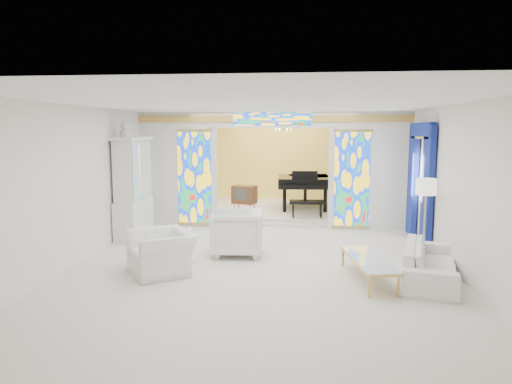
# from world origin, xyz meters

# --- Properties ---
(floor) EXTENTS (12.00, 12.00, 0.00)m
(floor) POSITION_xyz_m (0.00, 0.00, 0.00)
(floor) COLOR silver
(floor) RESTS_ON ground
(ceiling) EXTENTS (7.00, 12.00, 0.02)m
(ceiling) POSITION_xyz_m (0.00, 0.00, 3.00)
(ceiling) COLOR white
(ceiling) RESTS_ON wall_back
(wall_back) EXTENTS (7.00, 0.02, 3.00)m
(wall_back) POSITION_xyz_m (0.00, 6.00, 1.50)
(wall_back) COLOR silver
(wall_back) RESTS_ON floor
(wall_front) EXTENTS (7.00, 0.02, 3.00)m
(wall_front) POSITION_xyz_m (0.00, -6.00, 1.50)
(wall_front) COLOR silver
(wall_front) RESTS_ON floor
(wall_left) EXTENTS (0.02, 12.00, 3.00)m
(wall_left) POSITION_xyz_m (-3.50, 0.00, 1.50)
(wall_left) COLOR silver
(wall_left) RESTS_ON floor
(wall_right) EXTENTS (0.02, 12.00, 3.00)m
(wall_right) POSITION_xyz_m (3.50, 0.00, 1.50)
(wall_right) COLOR silver
(wall_right) RESTS_ON floor
(partition_wall) EXTENTS (7.00, 0.22, 3.00)m
(partition_wall) POSITION_xyz_m (0.00, 2.00, 1.65)
(partition_wall) COLOR silver
(partition_wall) RESTS_ON floor
(stained_glass_left) EXTENTS (0.90, 0.04, 2.40)m
(stained_glass_left) POSITION_xyz_m (-2.03, 1.89, 1.30)
(stained_glass_left) COLOR gold
(stained_glass_left) RESTS_ON partition_wall
(stained_glass_right) EXTENTS (0.90, 0.04, 2.40)m
(stained_glass_right) POSITION_xyz_m (2.03, 1.89, 1.30)
(stained_glass_right) COLOR gold
(stained_glass_right) RESTS_ON partition_wall
(stained_glass_transom) EXTENTS (2.00, 0.04, 0.34)m
(stained_glass_transom) POSITION_xyz_m (0.00, 1.89, 2.82)
(stained_glass_transom) COLOR gold
(stained_glass_transom) RESTS_ON partition_wall
(alcove_platform) EXTENTS (6.80, 3.80, 0.18)m
(alcove_platform) POSITION_xyz_m (0.00, 4.10, 0.09)
(alcove_platform) COLOR silver
(alcove_platform) RESTS_ON floor
(gold_curtain_back) EXTENTS (6.70, 0.10, 2.90)m
(gold_curtain_back) POSITION_xyz_m (0.00, 5.88, 1.50)
(gold_curtain_back) COLOR #FCE457
(gold_curtain_back) RESTS_ON wall_back
(chandelier) EXTENTS (0.48, 0.48, 0.30)m
(chandelier) POSITION_xyz_m (0.20, 4.00, 2.55)
(chandelier) COLOR gold
(chandelier) RESTS_ON ceiling
(blue_drapes) EXTENTS (0.14, 1.85, 2.65)m
(blue_drapes) POSITION_xyz_m (3.40, 0.70, 1.58)
(blue_drapes) COLOR navy
(blue_drapes) RESTS_ON wall_right
(china_cabinet) EXTENTS (0.56, 1.46, 2.72)m
(china_cabinet) POSITION_xyz_m (-3.22, 0.60, 1.17)
(china_cabinet) COLOR silver
(china_cabinet) RESTS_ON floor
(armchair_left) EXTENTS (1.48, 1.52, 0.75)m
(armchair_left) POSITION_xyz_m (-1.73, -2.07, 0.37)
(armchair_left) COLOR white
(armchair_left) RESTS_ON floor
(armchair_right) EXTENTS (1.07, 1.04, 0.93)m
(armchair_right) POSITION_xyz_m (-0.55, -0.75, 0.46)
(armchair_right) COLOR white
(armchair_right) RESTS_ON floor
(sofa) EXTENTS (1.35, 2.26, 0.62)m
(sofa) POSITION_xyz_m (2.95, -2.02, 0.31)
(sofa) COLOR white
(sofa) RESTS_ON floor
(side_table) EXTENTS (0.47, 0.47, 0.52)m
(side_table) POSITION_xyz_m (-1.42, -1.28, 0.34)
(side_table) COLOR silver
(side_table) RESTS_ON floor
(vase) EXTENTS (0.22, 0.22, 0.18)m
(vase) POSITION_xyz_m (-1.42, -1.28, 0.61)
(vase) COLOR white
(vase) RESTS_ON side_table
(coffee_table) EXTENTS (0.81, 1.81, 0.39)m
(coffee_table) POSITION_xyz_m (1.89, -2.14, 0.36)
(coffee_table) COLOR white
(coffee_table) RESTS_ON floor
(floor_lamp) EXTENTS (0.50, 0.50, 1.61)m
(floor_lamp) POSITION_xyz_m (3.16, -0.74, 1.37)
(floor_lamp) COLOR gold
(floor_lamp) RESTS_ON floor
(grand_piano) EXTENTS (1.93, 3.02, 1.18)m
(grand_piano) POSITION_xyz_m (0.96, 4.18, 0.98)
(grand_piano) COLOR black
(grand_piano) RESTS_ON alcove_platform
(tv_console) EXTENTS (0.75, 0.62, 0.76)m
(tv_console) POSITION_xyz_m (-0.89, 3.27, 0.67)
(tv_console) COLOR brown
(tv_console) RESTS_ON alcove_platform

